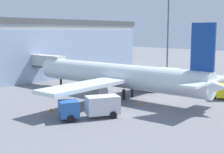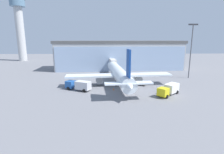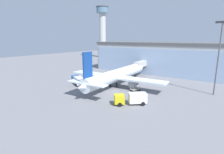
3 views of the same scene
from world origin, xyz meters
name	(u,v)px [view 2 (image 2 of 3)]	position (x,y,z in m)	size (l,w,h in m)	color
ground	(127,89)	(0.00, 0.00, 0.00)	(240.00, 240.00, 0.00)	slate
terminal_building	(119,55)	(0.01, 34.91, 6.51)	(58.62, 18.15, 13.01)	#ACACAC
jet_bridge	(112,62)	(-3.49, 25.32, 4.40)	(3.24, 11.61, 5.79)	beige
control_tower	(19,25)	(-60.14, 68.02, 22.42)	(9.25, 9.25, 37.73)	#BDBDBD
apron_light_mast	(191,47)	(23.72, 14.04, 11.18)	(3.20, 0.40, 18.85)	#59595E
airplane	(119,74)	(-2.10, 5.76, 3.41)	(31.98, 35.75, 11.58)	white
catering_truck	(79,85)	(-13.39, -0.40, 1.47)	(7.51, 5.25, 2.65)	#2659A5
fuel_truck	(169,89)	(9.84, -5.11, 1.47)	(6.87, 6.55, 2.65)	yellow
baggage_cart	(143,84)	(5.28, 4.49, 0.50)	(2.49, 3.18, 1.50)	#9E998C
safety_cone_nose	(114,89)	(-3.91, -0.55, 0.28)	(0.36, 0.36, 0.55)	orange
safety_cone_wingtip	(76,84)	(-15.17, 5.68, 0.28)	(0.36, 0.36, 0.55)	orange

